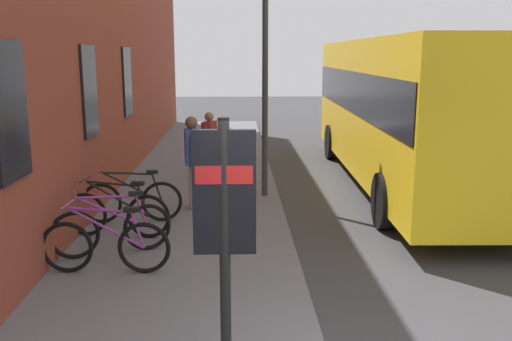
% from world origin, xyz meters
% --- Properties ---
extents(ground, '(60.00, 60.00, 0.00)m').
position_xyz_m(ground, '(6.00, -1.00, 0.00)').
color(ground, '#38383A').
extents(sidewalk_pavement, '(24.00, 3.50, 0.12)m').
position_xyz_m(sidewalk_pavement, '(8.00, 1.75, 0.06)').
color(sidewalk_pavement, slate).
rests_on(sidewalk_pavement, ground).
extents(bicycle_mid_rack, '(0.48, 1.77, 0.97)m').
position_xyz_m(bicycle_mid_rack, '(2.75, 2.67, 0.51)').
color(bicycle_mid_rack, black).
rests_on(bicycle_mid_rack, sidewalk_pavement).
extents(bicycle_beside_lamp, '(0.70, 1.69, 0.97)m').
position_xyz_m(bicycle_beside_lamp, '(3.47, 2.74, 0.51)').
color(bicycle_beside_lamp, black).
rests_on(bicycle_beside_lamp, sidewalk_pavement).
extents(bicycle_far_end, '(0.48, 1.76, 0.97)m').
position_xyz_m(bicycle_far_end, '(4.28, 2.83, 0.51)').
color(bicycle_far_end, black).
rests_on(bicycle_far_end, sidewalk_pavement).
extents(bicycle_end_of_row, '(0.48, 1.77, 0.97)m').
position_xyz_m(bicycle_end_of_row, '(5.08, 2.74, 0.51)').
color(bicycle_end_of_row, black).
rests_on(bicycle_end_of_row, sidewalk_pavement).
extents(transit_info_sign, '(0.10, 0.55, 2.40)m').
position_xyz_m(transit_info_sign, '(0.22, 1.01, 1.72)').
color(transit_info_sign, black).
rests_on(transit_info_sign, sidewalk_pavement).
extents(city_bus, '(10.57, 2.89, 3.35)m').
position_xyz_m(city_bus, '(8.25, -3.00, 1.92)').
color(city_bus, yellow).
rests_on(city_bus, ground).
extents(pedestrian_crossing_street, '(0.67, 0.32, 1.78)m').
position_xyz_m(pedestrian_crossing_street, '(5.98, 1.74, 1.20)').
color(pedestrian_crossing_street, '#B2A599').
rests_on(pedestrian_crossing_street, sidewalk_pavement).
extents(pedestrian_by_facade, '(0.58, 0.36, 1.60)m').
position_xyz_m(pedestrian_by_facade, '(8.50, 1.52, 1.09)').
color(pedestrian_by_facade, maroon).
rests_on(pedestrian_by_facade, sidewalk_pavement).
extents(street_lamp, '(0.28, 0.28, 4.80)m').
position_xyz_m(street_lamp, '(6.92, 0.30, 2.99)').
color(street_lamp, '#333338').
rests_on(street_lamp, sidewalk_pavement).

